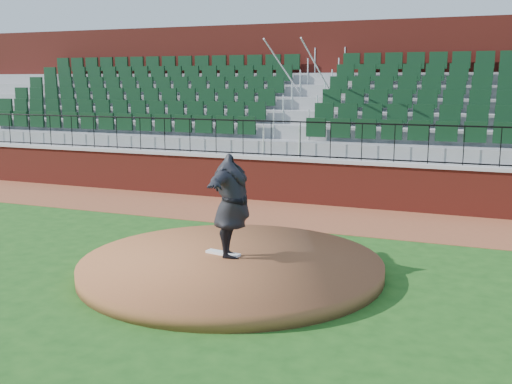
% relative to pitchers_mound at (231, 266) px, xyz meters
% --- Properties ---
extents(ground, '(90.00, 90.00, 0.00)m').
position_rel_pitchers_mound_xyz_m(ground, '(0.02, -0.35, -0.12)').
color(ground, '#1B4B15').
rests_on(ground, ground).
extents(warning_track, '(34.00, 3.20, 0.01)m').
position_rel_pitchers_mound_xyz_m(warning_track, '(0.02, 5.05, -0.12)').
color(warning_track, brown).
rests_on(warning_track, ground).
extents(field_wall, '(34.00, 0.35, 1.20)m').
position_rel_pitchers_mound_xyz_m(field_wall, '(0.02, 6.65, 0.47)').
color(field_wall, maroon).
rests_on(field_wall, ground).
extents(wall_cap, '(34.00, 0.45, 0.10)m').
position_rel_pitchers_mound_xyz_m(wall_cap, '(0.02, 6.65, 1.12)').
color(wall_cap, '#B7B7B7').
rests_on(wall_cap, field_wall).
extents(wall_railing, '(34.00, 0.05, 1.00)m').
position_rel_pitchers_mound_xyz_m(wall_railing, '(0.02, 6.65, 1.67)').
color(wall_railing, black).
rests_on(wall_railing, wall_cap).
extents(seating_stands, '(34.00, 5.10, 4.60)m').
position_rel_pitchers_mound_xyz_m(seating_stands, '(0.02, 9.37, 2.18)').
color(seating_stands, gray).
rests_on(seating_stands, ground).
extents(concourse_wall, '(34.00, 0.50, 5.50)m').
position_rel_pitchers_mound_xyz_m(concourse_wall, '(0.02, 12.17, 2.62)').
color(concourse_wall, maroon).
rests_on(concourse_wall, ground).
extents(pitchers_mound, '(5.47, 5.47, 0.25)m').
position_rel_pitchers_mound_xyz_m(pitchers_mound, '(0.00, 0.00, 0.00)').
color(pitchers_mound, brown).
rests_on(pitchers_mound, ground).
extents(pitching_rubber, '(0.70, 0.28, 0.05)m').
position_rel_pitchers_mound_xyz_m(pitching_rubber, '(-0.28, 0.24, 0.15)').
color(pitching_rubber, white).
rests_on(pitching_rubber, pitchers_mound).
extents(pitcher, '(1.14, 2.44, 1.91)m').
position_rel_pitchers_mound_xyz_m(pitcher, '(-0.05, 0.14, 1.08)').
color(pitcher, black).
rests_on(pitcher, pitchers_mound).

